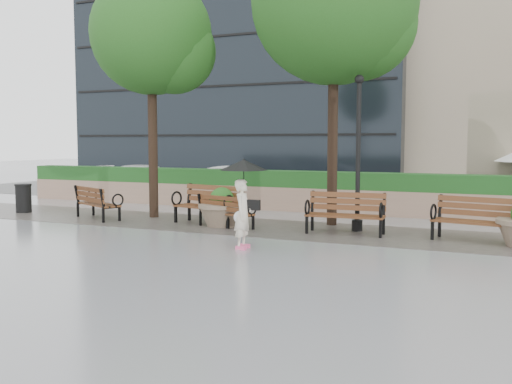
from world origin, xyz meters
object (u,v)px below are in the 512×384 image
at_px(planter_left, 222,211).
at_px(pedestrian, 243,195).
at_px(lamppost, 358,163).
at_px(car_right, 235,181).
at_px(bench_0, 98,209).
at_px(bench_1, 208,213).
at_px(bench_3, 345,222).
at_px(car_left, 149,180).
at_px(bench_4, 476,229).
at_px(trash_bin, 24,199).
at_px(bench_2, 226,218).

distance_m(planter_left, pedestrian, 3.41).
height_order(planter_left, pedestrian, pedestrian).
distance_m(lamppost, car_right, 10.23).
relative_size(bench_0, lamppost, 0.48).
height_order(planter_left, car_right, car_right).
relative_size(bench_1, planter_left, 1.67).
xyz_separation_m(bench_0, bench_1, (3.60, 0.35, 0.03)).
relative_size(lamppost, car_right, 1.03).
relative_size(bench_3, car_left, 0.43).
bearing_deg(bench_0, bench_3, -153.14).
xyz_separation_m(bench_4, pedestrian, (-4.62, -2.88, 0.88)).
relative_size(bench_1, pedestrian, 1.11).
distance_m(bench_0, planter_left, 4.14).
relative_size(bench_4, planter_left, 1.57).
xyz_separation_m(bench_3, trash_bin, (-10.89, -0.00, 0.14)).
relative_size(bench_0, bench_1, 0.90).
height_order(lamppost, car_left, lamppost).
height_order(bench_1, trash_bin, bench_1).
bearing_deg(trash_bin, bench_2, -1.96).
bearing_deg(planter_left, car_right, 113.89).
bearing_deg(bench_1, car_right, 123.39).
xyz_separation_m(car_left, car_right, (3.60, 1.10, -0.02)).
height_order(bench_2, car_left, car_left).
bearing_deg(bench_3, pedestrian, -122.42).
xyz_separation_m(trash_bin, lamppost, (11.04, 0.62, 1.33)).
bearing_deg(car_right, planter_left, -163.73).
bearing_deg(car_left, lamppost, -132.78).
distance_m(planter_left, trash_bin, 7.42).
bearing_deg(bench_2, pedestrian, 142.99).
bearing_deg(lamppost, bench_0, -173.49).
bearing_deg(bench_1, pedestrian, -36.79).
distance_m(planter_left, car_left, 9.86).
distance_m(car_right, pedestrian, 11.96).
distance_m(bench_1, bench_2, 0.83).
distance_m(bench_0, lamppost, 7.95).
bearing_deg(planter_left, bench_3, 1.26).
distance_m(bench_2, car_right, 8.95).
bearing_deg(bench_1, planter_left, -4.22).
distance_m(trash_bin, car_right, 8.78).
height_order(trash_bin, car_left, car_left).
bearing_deg(car_left, planter_left, -146.88).
xyz_separation_m(bench_4, trash_bin, (-13.97, -0.11, 0.14)).
bearing_deg(trash_bin, bench_0, -4.60).
distance_m(bench_0, bench_1, 3.62).
relative_size(lamppost, car_left, 0.88).
bearing_deg(planter_left, bench_4, 1.60).
relative_size(bench_1, car_right, 0.55).
height_order(car_left, car_right, car_left).
relative_size(bench_2, planter_left, 1.36).
bearing_deg(bench_2, bench_1, -6.00).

